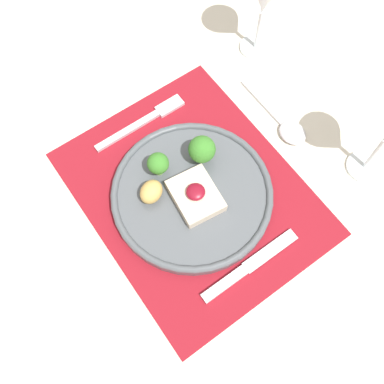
# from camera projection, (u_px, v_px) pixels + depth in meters

# --- Properties ---
(ground_plane) EXTENTS (8.00, 8.00, 0.00)m
(ground_plane) POSITION_uv_depth(u_px,v_px,m) (192.00, 287.00, 1.47)
(ground_plane) COLOR gray
(dining_table) EXTENTS (1.21, 1.16, 0.78)m
(dining_table) POSITION_uv_depth(u_px,v_px,m) (193.00, 213.00, 0.85)
(dining_table) COLOR beige
(dining_table) RESTS_ON ground_plane
(placemat) EXTENTS (0.42, 0.34, 0.00)m
(placemat) POSITION_uv_depth(u_px,v_px,m) (193.00, 193.00, 0.76)
(placemat) COLOR maroon
(placemat) RESTS_ON dining_table
(dinner_plate) EXTENTS (0.27, 0.27, 0.07)m
(dinner_plate) POSITION_uv_depth(u_px,v_px,m) (191.00, 192.00, 0.74)
(dinner_plate) COLOR #4C5156
(dinner_plate) RESTS_ON placemat
(fork) EXTENTS (0.02, 0.18, 0.01)m
(fork) POSITION_uv_depth(u_px,v_px,m) (146.00, 120.00, 0.81)
(fork) COLOR silver
(fork) RESTS_ON placemat
(knife) EXTENTS (0.02, 0.18, 0.01)m
(knife) POSITION_uv_depth(u_px,v_px,m) (244.00, 270.00, 0.70)
(knife) COLOR silver
(knife) RESTS_ON placemat
(spoon) EXTENTS (0.17, 0.04, 0.02)m
(spoon) POSITION_uv_depth(u_px,v_px,m) (287.00, 127.00, 0.80)
(spoon) COLOR silver
(spoon) RESTS_ON dining_table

